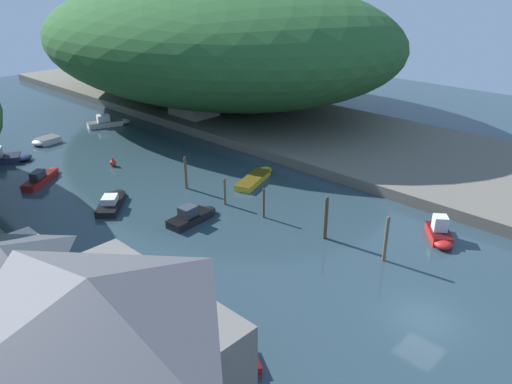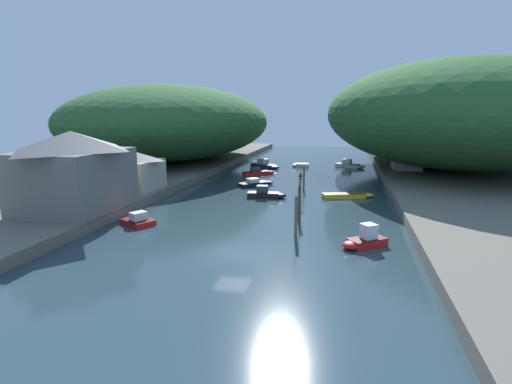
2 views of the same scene
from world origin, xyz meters
The scene contains 25 objects.
water_surface centered at (0.00, 30.00, 0.00)m, with size 130.00×130.00×0.00m, color #283D47.
left_bank centered at (-24.66, 30.00, 0.52)m, with size 22.00×120.00×1.05m.
right_bank centered at (24.66, 30.00, 0.52)m, with size 22.00×120.00×1.05m.
hillside_left centered at (-25.76, 46.46, 8.29)m, with size 36.82×51.55×14.49m.
hillside_right centered at (25.76, 47.98, 10.03)m, with size 42.81×59.94×17.97m.
waterfront_building centered at (-17.60, 5.85, 4.98)m, with size 8.73×10.58×7.64m.
boathouse_shed centered at (-17.31, 16.33, 3.47)m, with size 6.08×7.03×4.71m.
right_bank_cottage centered at (17.88, 42.80, 3.26)m, with size 4.78×6.16×4.28m.
boat_cabin_cruiser centered at (9.72, 3.65, 0.54)m, with size 3.88×3.47×1.84m.
boat_red_skiff centered at (-11.14, 5.72, 0.37)m, with size 4.25×3.62×1.23m.
boat_navy_launch centered at (8.72, 22.28, 0.28)m, with size 6.69×3.70×0.56m.
boat_far_upstream centered at (-4.32, 27.55, 0.36)m, with size 5.06×5.12×1.14m.
boat_far_right_bank centered at (-1.31, 19.94, 0.47)m, with size 4.95×1.98×1.52m.
boat_open_rowboat centered at (8.85, 49.77, 0.48)m, with size 5.85×3.37×1.57m.
boat_white_cruiser centered at (-6.10, 37.41, 0.41)m, with size 5.36×4.43×1.30m.
boat_small_dinghy centered at (-0.60, 48.60, 0.34)m, with size 3.40×2.38×0.69m.
boat_yellow_tender centered at (-6.71, 45.84, 0.51)m, with size 6.31×4.78×1.68m.
mooring_post_nearest centered at (4.13, 5.22, 1.78)m, with size 0.25×0.25×3.55m.
mooring_post_second centered at (3.83, 10.24, 1.80)m, with size 0.32×0.32×3.58m.
mooring_post_middle centered at (3.20, 16.14, 1.34)m, with size 0.20×0.20×2.67m.
mooring_post_fourth centered at (2.71, 20.40, 1.28)m, with size 0.25×0.25×2.54m.
mooring_post_farthest centered at (2.60, 25.68, 1.63)m, with size 0.26×0.26×3.23m.
channel_buoy_near centered at (0.98, 36.01, 0.39)m, with size 0.67×0.67×1.01m.
person_on_quay centered at (-14.91, 4.50, 2.02)m, with size 0.22×0.38×1.69m.
person_by_boathouse centered at (-15.16, 20.76, 2.02)m, with size 0.28×0.41×1.69m.
Camera 2 is at (8.12, -27.45, 10.53)m, focal length 28.00 mm.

